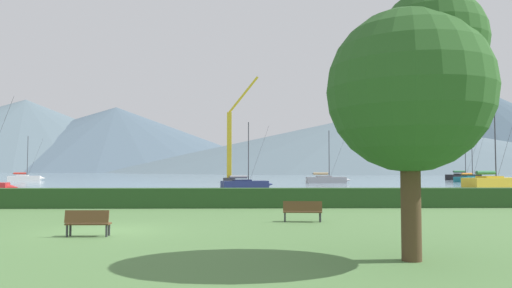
# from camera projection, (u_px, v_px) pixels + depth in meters

# --- Properties ---
(ground_plane) EXTENTS (1000.00, 1000.00, 0.00)m
(ground_plane) POSITION_uv_depth(u_px,v_px,m) (108.00, 231.00, 18.49)
(ground_plane) COLOR #517A42
(harbor_water) EXTENTS (320.00, 246.00, 0.00)m
(harbor_water) POSITION_uv_depth(u_px,v_px,m) (229.00, 176.00, 155.28)
(harbor_water) COLOR gray
(harbor_water) RESTS_ON ground_plane
(hedge_line) EXTENTS (80.00, 1.20, 1.21)m
(hedge_line) POSITION_uv_depth(u_px,v_px,m) (159.00, 198.00, 29.51)
(hedge_line) COLOR #284C23
(hedge_line) RESTS_ON ground_plane
(sailboat_slip_0) EXTENTS (9.06, 4.98, 10.03)m
(sailboat_slip_0) POSITION_uv_depth(u_px,v_px,m) (493.00, 181.00, 61.47)
(sailboat_slip_0) COLOR gold
(sailboat_slip_0) RESTS_ON harbor_water
(sailboat_slip_1) EXTENTS (6.88, 3.93, 8.45)m
(sailboat_slip_1) POSITION_uv_depth(u_px,v_px,m) (471.00, 179.00, 83.95)
(sailboat_slip_1) COLOR #19707A
(sailboat_slip_1) RESTS_ON harbor_water
(sailboat_slip_2) EXTENTS (6.68, 3.43, 8.16)m
(sailboat_slip_2) POSITION_uv_depth(u_px,v_px,m) (245.00, 184.00, 58.52)
(sailboat_slip_2) COLOR navy
(sailboat_slip_2) RESTS_ON harbor_water
(sailboat_slip_3) EXTENTS (6.88, 3.60, 8.81)m
(sailboat_slip_3) POSITION_uv_depth(u_px,v_px,m) (25.00, 178.00, 93.83)
(sailboat_slip_3) COLOR white
(sailboat_slip_3) RESTS_ON harbor_water
(sailboat_slip_4) EXTENTS (7.45, 2.58, 8.67)m
(sailboat_slip_4) POSITION_uv_depth(u_px,v_px,m) (327.00, 179.00, 78.24)
(sailboat_slip_4) COLOR #9E9EA3
(sailboat_slip_4) RESTS_ON harbor_water
(sailboat_slip_6) EXTENTS (8.42, 4.11, 9.16)m
(sailboat_slip_6) POSITION_uv_depth(u_px,v_px,m) (464.00, 177.00, 99.89)
(sailboat_slip_6) COLOR black
(sailboat_slip_6) RESTS_ON harbor_water
(park_bench_near_path) EXTENTS (1.81, 0.64, 0.95)m
(park_bench_near_path) POSITION_uv_depth(u_px,v_px,m) (302.00, 210.00, 21.74)
(park_bench_near_path) COLOR brown
(park_bench_near_path) RESTS_ON ground_plane
(park_bench_under_tree) EXTENTS (1.56, 0.48, 0.95)m
(park_bench_under_tree) POSITION_uv_depth(u_px,v_px,m) (88.00, 222.00, 17.08)
(park_bench_under_tree) COLOR brown
(park_bench_under_tree) RESTS_ON ground_plane
(park_tree) EXTENTS (4.43, 4.43, 7.33)m
(park_tree) POSITION_uv_depth(u_px,v_px,m) (414.00, 81.00, 12.84)
(park_tree) COLOR #4C3823
(park_tree) RESTS_ON ground_plane
(dock_crane) EXTENTS (6.07, 2.00, 18.51)m
(dock_crane) POSITION_uv_depth(u_px,v_px,m) (231.00, 150.00, 82.46)
(dock_crane) COLOR #333338
(dock_crane) RESTS_ON ground_plane
(distant_hill_west_ridge) EXTENTS (296.30, 296.30, 53.92)m
(distant_hill_west_ridge) POSITION_uv_depth(u_px,v_px,m) (116.00, 139.00, 400.57)
(distant_hill_west_ridge) COLOR #4C6070
(distant_hill_west_ridge) RESTS_ON ground_plane
(distant_hill_central_peak) EXTENTS (299.79, 299.79, 58.55)m
(distant_hill_central_peak) POSITION_uv_depth(u_px,v_px,m) (25.00, 135.00, 387.90)
(distant_hill_central_peak) COLOR slate
(distant_hill_central_peak) RESTS_ON ground_plane
(distant_hill_east_ridge) EXTENTS (347.39, 347.39, 38.60)m
(distant_hill_east_ridge) POSITION_uv_depth(u_px,v_px,m) (360.00, 144.00, 334.69)
(distant_hill_east_ridge) COLOR slate
(distant_hill_east_ridge) RESTS_ON ground_plane
(distant_hill_far_shoulder) EXTENTS (286.53, 286.53, 83.50)m
(distant_hill_far_shoulder) POSITION_uv_depth(u_px,v_px,m) (462.00, 126.00, 438.94)
(distant_hill_far_shoulder) COLOR #425666
(distant_hill_far_shoulder) RESTS_ON ground_plane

